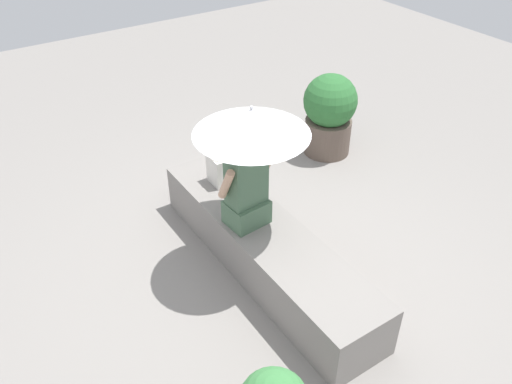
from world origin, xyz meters
name	(u,v)px	position (x,y,z in m)	size (l,w,h in m)	color
ground_plane	(265,268)	(0.00, 0.00, 0.00)	(14.00, 14.00, 0.00)	gray
stone_bench	(265,249)	(0.00, 0.00, 0.24)	(2.64, 0.60, 0.47)	gray
person_seated	(246,185)	(0.16, 0.09, 0.86)	(0.31, 0.49, 0.90)	#47664C
parasol	(252,122)	(0.10, 0.07, 1.47)	(0.92, 0.92, 1.14)	#B7B7BC
handbag_black	(219,169)	(0.82, -0.03, 0.62)	(0.22, 0.17, 0.31)	silver
planter_far	(329,113)	(1.29, -1.79, 0.52)	(0.63, 0.63, 0.99)	brown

